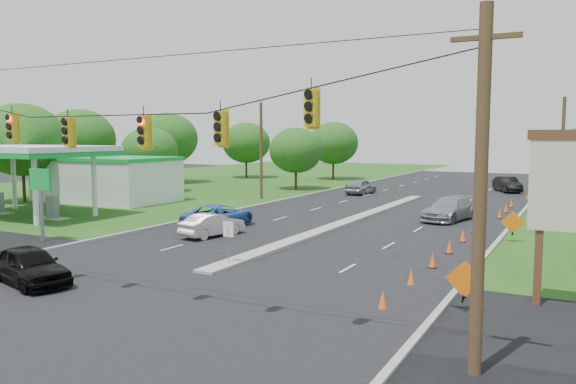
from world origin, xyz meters
The scene contains 37 objects.
ground centered at (0.00, 0.00, 0.00)m, with size 160.00×160.00×0.00m, color black.
grass_left centered at (-30.00, 20.00, 0.00)m, with size 40.00×160.00×0.06m, color #1E4714.
cross_street centered at (0.00, 0.00, 0.00)m, with size 160.00×14.00×0.02m, color black.
curb_left centered at (-10.10, 30.00, 0.00)m, with size 0.25×110.00×0.16m, color gray.
curb_right centered at (10.10, 30.00, 0.00)m, with size 0.25×110.00×0.16m, color gray.
median centered at (0.00, 21.00, 0.00)m, with size 1.00×34.00×0.18m, color gray.
median_sign centered at (0.00, 6.00, 1.46)m, with size 0.55×0.06×2.05m.
signal_span centered at (-0.05, -1.00, 4.97)m, with size 25.60×0.32×9.00m.
utility_pole_far_left centered at (-12.50, 30.00, 4.50)m, with size 0.28×0.28×9.00m, color #422D1C.
utility_pole_far_right centered at (12.50, 35.00, 4.50)m, with size 0.28×0.28×9.00m, color #422D1C.
gas_station centered at (-23.64, 20.24, 2.58)m, with size 18.40×19.70×5.20m.
cone_0 centered at (8.32, 3.00, 0.35)m, with size 0.32×0.32×0.70m, color #FF5E1E.
cone_1 centered at (8.32, 6.50, 0.35)m, with size 0.32×0.32×0.70m, color #FF5E1E.
cone_2 centered at (8.32, 10.00, 0.35)m, with size 0.32×0.32×0.70m, color #FF5E1E.
cone_3 centered at (8.32, 13.50, 0.35)m, with size 0.32×0.32×0.70m, color #FF5E1E.
cone_4 centered at (8.32, 17.00, 0.35)m, with size 0.32×0.32×0.70m, color #FF5E1E.
cone_5 centered at (8.32, 20.50, 0.35)m, with size 0.32×0.32×0.70m, color #FF5E1E.
cone_6 centered at (8.32, 24.00, 0.35)m, with size 0.32×0.32×0.70m, color #FF5E1E.
cone_7 centered at (8.92, 27.50, 0.35)m, with size 0.32×0.32×0.70m, color #FF5E1E.
cone_8 centered at (8.92, 31.00, 0.35)m, with size 0.32×0.32×0.70m, color #FF5E1E.
cone_9 centered at (8.92, 34.50, 0.35)m, with size 0.32×0.32×0.70m, color #FF5E1E.
work_sign_0 centered at (10.80, 4.00, 1.09)m, with size 1.27×0.58×1.37m.
work_sign_1 centered at (10.80, 18.00, 1.09)m, with size 1.27×0.58×1.37m.
work_sign_2 centered at (10.80, 32.00, 1.09)m, with size 1.27×0.58×1.37m.
tree_1 centered at (-30.00, 18.00, 5.58)m, with size 7.56×7.56×8.82m.
tree_2 centered at (-26.00, 30.00, 4.34)m, with size 5.88×5.88×6.86m.
tree_3 centered at (-32.00, 40.00, 5.58)m, with size 7.56×7.56×8.82m.
tree_4 centered at (-28.00, 52.00, 4.96)m, with size 6.72×6.72×7.84m.
tree_5 centered at (-14.00, 40.00, 4.34)m, with size 5.88×5.88×6.86m.
tree_6 centered at (-16.00, 55.00, 4.96)m, with size 6.72×6.72×7.84m.
tree_14 centered at (-34.00, 28.00, 5.58)m, with size 7.56×7.56×8.82m.
black_sedan centered at (-5.18, -0.42, 0.77)m, with size 1.83×4.54×1.55m, color black.
white_sedan centered at (-5.13, 11.91, 0.68)m, with size 1.45×4.15×1.37m, color beige.
blue_pickup centered at (-6.60, 14.67, 0.77)m, with size 2.54×5.51×1.53m, color #2F5FA8.
silver_car_far centered at (5.90, 24.89, 0.81)m, with size 2.27×5.59×1.62m, color gray.
silver_car_oncoming centered at (-5.95, 38.89, 0.79)m, with size 1.86×4.61×1.57m, color gray.
dark_car_receding centered at (6.96, 48.25, 0.81)m, with size 1.72×4.92×1.62m, color black.
Camera 1 is at (14.19, -14.94, 5.91)m, focal length 35.00 mm.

